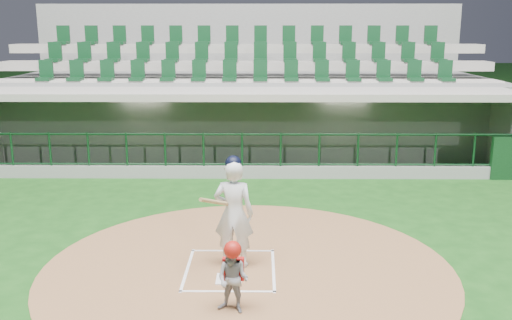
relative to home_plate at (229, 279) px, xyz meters
The scene contains 8 objects.
ground 0.70m from the home_plate, 90.00° to the left, with size 120.00×120.00×0.00m, color #134012.
dirt_circle 0.58m from the home_plate, 59.04° to the left, with size 7.20×7.20×0.01m, color brown.
home_plate is the anchor object (origin of this frame).
batter_box_chalk 0.40m from the home_plate, 90.00° to the left, with size 1.55×1.80×0.01m.
dugout_structure 8.58m from the home_plate, 88.90° to the left, with size 16.40×3.70×3.00m.
seating_deck 11.69m from the home_plate, 90.00° to the left, with size 17.00×6.72×5.15m.
batter 1.15m from the home_plate, 84.63° to the left, with size 0.91×0.91×1.99m.
catcher 1.22m from the home_plate, 83.54° to the right, with size 0.60×0.54×1.10m.
Camera 1 is at (0.54, -9.52, 4.12)m, focal length 40.00 mm.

